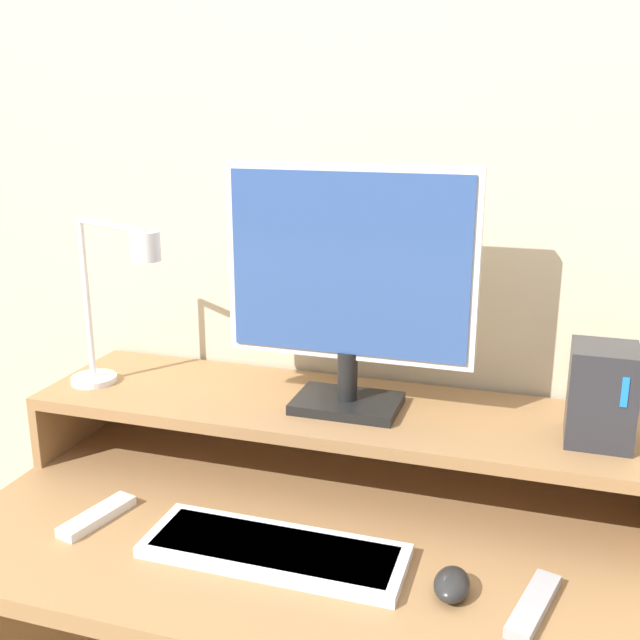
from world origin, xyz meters
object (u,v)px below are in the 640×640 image
object	(u,v)px
desk_lamp	(115,298)
remote_secondary	(533,605)
router_dock	(601,394)
monitor	(349,280)
remote_control	(97,516)
keyboard	(274,550)
mouse	(452,584)

from	to	relation	value
desk_lamp	remote_secondary	distance (m)	0.86
desk_lamp	router_dock	world-z (taller)	desk_lamp
monitor	desk_lamp	size ratio (longest dim) A/B	1.35
router_dock	remote_secondary	world-z (taller)	router_dock
monitor	desk_lamp	distance (m)	0.43
remote_control	keyboard	bearing A→B (deg)	-1.23
remote_control	remote_secondary	world-z (taller)	same
mouse	remote_control	bearing A→B (deg)	178.13
monitor	remote_control	size ratio (longest dim) A/B	2.99
router_dock	mouse	distance (m)	0.39
remote_control	remote_secondary	xyz separation A→B (m)	(0.70, -0.02, -0.00)
router_dock	monitor	bearing A→B (deg)	178.98
router_dock	keyboard	bearing A→B (deg)	-150.17
mouse	remote_secondary	size ratio (longest dim) A/B	0.49
mouse	remote_secondary	world-z (taller)	mouse
remote_secondary	remote_control	bearing A→B (deg)	178.42
monitor	remote_control	distance (m)	0.58
keyboard	router_dock	bearing A→B (deg)	29.83
monitor	keyboard	bearing A→B (deg)	-98.15
monitor	keyboard	xyz separation A→B (m)	(-0.04, -0.27, -0.37)
router_dock	keyboard	distance (m)	0.57
mouse	remote_secondary	distance (m)	0.11
monitor	mouse	size ratio (longest dim) A/B	5.76
keyboard	mouse	bearing A→B (deg)	-2.61
mouse	remote_control	xyz separation A→B (m)	(-0.59, 0.02, -0.01)
desk_lamp	keyboard	size ratio (longest dim) A/B	0.80
monitor	mouse	world-z (taller)	monitor
desk_lamp	mouse	size ratio (longest dim) A/B	4.27
desk_lamp	monitor	bearing A→B (deg)	8.53
desk_lamp	remote_control	world-z (taller)	desk_lamp
desk_lamp	remote_secondary	size ratio (longest dim) A/B	2.10
desk_lamp	mouse	xyz separation A→B (m)	(0.65, -0.22, -0.31)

